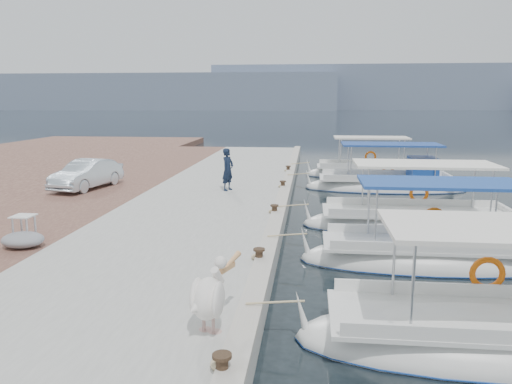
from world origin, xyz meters
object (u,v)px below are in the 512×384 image
fishing_caique_e (367,174)px  pelican (209,296)px  fishing_caique_b (429,260)px  fishing_caique_d (387,186)px  fishing_caique_c (415,225)px  fisherman (228,169)px  fishing_caique_a (487,343)px  parked_car (87,174)px

fishing_caique_e → pelican: 21.37m
fishing_caique_b → fishing_caique_d: bearing=87.3°
fishing_caique_c → fisherman: bearing=152.3°
pelican → fisherman: bearing=98.1°
fishing_caique_e → fishing_caique_a: bearing=-90.1°
pelican → fishing_caique_c: bearing=60.7°
fishing_caique_a → fishing_caique_b: same height
fishing_caique_a → parked_car: bearing=137.0°
fishing_caique_e → fishing_caique_d: bearing=-82.9°
fisherman → fishing_caique_d: bearing=-38.3°
fishing_caique_a → fishing_caique_e: (0.05, 19.97, 0.00)m
fishing_caique_d → parked_car: 13.87m
fishing_caique_b → fishing_caique_c: 3.84m
fishing_caique_a → fishing_caique_d: same height
fishing_caique_d → fishing_caique_c: bearing=-91.0°
fishing_caique_c → parked_car: fishing_caique_c is taller
parked_car → fishing_caique_d: bearing=27.2°
fishing_caique_e → parked_car: (-12.76, -8.10, 0.99)m
fishing_caique_b → pelican: fishing_caique_b is taller
pelican → fishing_caique_b: bearing=48.5°
parked_car → fishing_caique_a: bearing=-32.2°
fishing_caique_c → fishing_caique_a: bearing=-93.0°
fishing_caique_b → fishing_caique_a: bearing=-90.4°
fishing_caique_d → fisherman: bearing=-152.8°
fishing_caique_b → fishing_caique_c: bearing=84.0°
fishing_caique_e → parked_car: 15.14m
fishing_caique_e → fishing_caique_c: bearing=-88.1°
fishing_caique_c → parked_car: size_ratio=2.03×
fishing_caique_c → parked_car: 13.64m
fishing_caique_d → fisherman: (-7.16, -3.68, 1.20)m
pelican → fisherman: size_ratio=0.86×
fishing_caique_b → fishing_caique_c: (0.40, 3.82, -0.00)m
fishing_caique_d → pelican: bearing=-107.8°
fishing_caique_a → fishing_caique_d: bearing=87.9°
fishing_caique_b → parked_car: size_ratio=1.81×
fisherman → parked_car: 6.13m
fishing_caique_a → parked_car: 17.42m
fishing_caique_c → fisherman: (-7.03, 3.69, 1.27)m
fishing_caique_c → fishing_caique_e: same height
fishing_caique_c → fisherman: fisherman is taller
fishing_caique_d → fishing_caique_e: 4.24m
fishing_caique_d → parked_car: (-13.28, -3.89, 0.93)m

